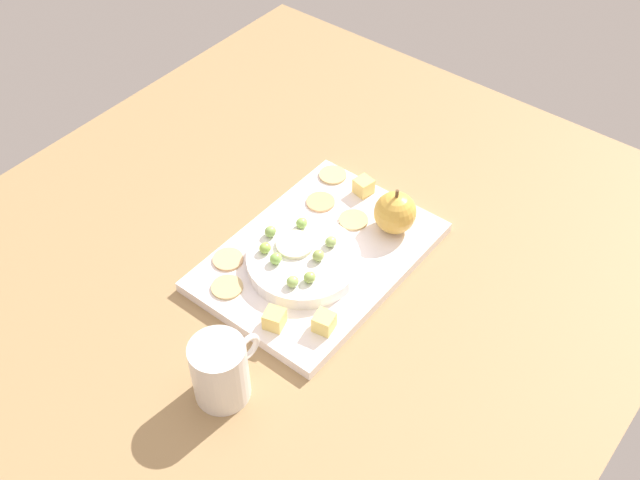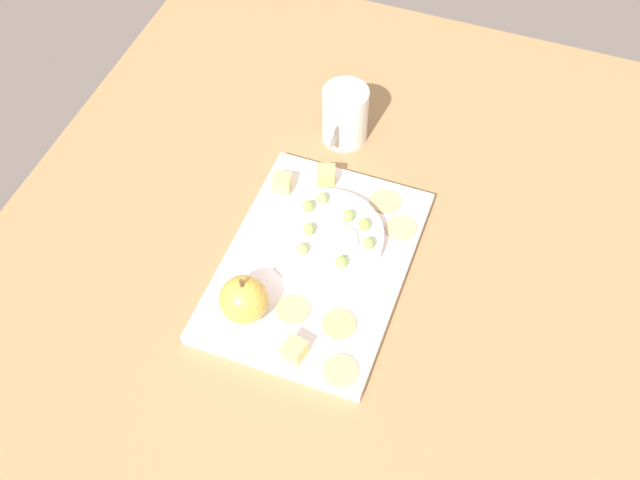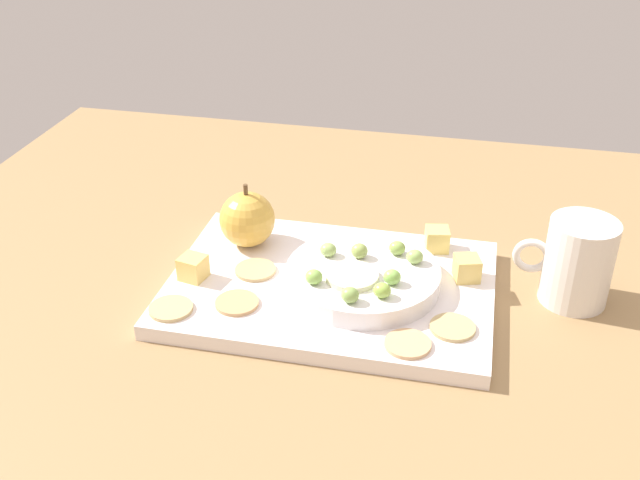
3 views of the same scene
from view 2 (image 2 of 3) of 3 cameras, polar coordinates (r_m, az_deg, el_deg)
The scene contains 23 objects.
table at distance 112.01cm, azimuth 1.67°, elevation -1.88°, with size 114.04×100.21×3.08cm, color #97764C.
platter at distance 109.18cm, azimuth -0.30°, elevation -1.78°, with size 34.46×24.30×1.71cm, color white.
serving_dish at distance 109.54cm, azimuth 0.35°, elevation 0.17°, with size 16.32×16.32×2.10cm, color white.
apple_whole at distance 101.63cm, azimuth -5.52°, elevation -4.30°, with size 6.40×6.40×6.40cm, color gold.
apple_stem at distance 98.47cm, azimuth -5.69°, elevation -3.11°, with size 0.50×0.50×1.20cm, color brown.
cheese_cube_0 at distance 116.50cm, azimuth 0.43°, elevation 4.68°, with size 2.59×2.59×2.59cm, color #E8C867.
cheese_cube_1 at distance 99.66cm, azimuth -1.86°, elevation -7.93°, with size 2.59×2.59×2.59cm, color #F4D06B.
cheese_cube_2 at distance 115.63cm, azimuth -2.77°, elevation 4.11°, with size 2.59×2.59×2.59cm, color #EBD26D.
cracker_0 at distance 102.79cm, azimuth 1.38°, elevation -6.08°, with size 4.47×4.47×0.40cm, color tan.
cracker_1 at distance 99.54cm, azimuth 1.50°, elevation -9.38°, with size 4.47×4.47×0.40cm, color tan.
cracker_2 at distance 115.11cm, azimuth 4.73°, elevation 2.81°, with size 4.47×4.47×0.40cm, color tan.
cracker_3 at distance 103.99cm, azimuth -1.96°, elevation -5.01°, with size 4.47×4.47×0.40cm, color tan.
cracker_4 at distance 112.21cm, azimuth 5.85°, elevation 0.86°, with size 4.47×4.47×0.40cm, color tan.
grape_0 at distance 108.31cm, azimuth -0.74°, elevation 0.95°, with size 1.80×1.62×1.67cm, color #98B058.
grape_1 at distance 104.85cm, azimuth 1.53°, elevation -1.61°, with size 1.80×1.62×1.58cm, color #8EC057.
grape_2 at distance 108.79cm, azimuth 3.21°, elevation 1.12°, with size 1.80×1.62×1.54cm, color #96C14C.
grape_3 at distance 109.59cm, azimuth 2.05°, elevation 1.74°, with size 1.80×1.62×1.62cm, color #8AC155.
grape_4 at distance 106.19cm, azimuth -1.30°, elevation -0.65°, with size 1.80×1.62×1.47cm, color #97B562.
grape_5 at distance 110.69cm, azimuth -0.88°, elevation 2.46°, with size 1.80×1.62×1.54cm, color #8EAF52.
grape_6 at distance 106.80cm, azimuth 3.50°, elevation -0.26°, with size 1.80×1.62×1.62cm, color #89AF58.
grape_7 at distance 111.61cm, azimuth 0.15°, elevation 3.03°, with size 1.80×1.62×1.52cm, color #97BB60.
apple_slice_0 at distance 107.61cm, azimuth 1.31°, elevation -0.01°, with size 5.49×5.49×0.60cm, color beige.
cup at distance 122.80cm, azimuth 1.79°, elevation 8.98°, with size 10.30×7.08×9.40cm.
Camera 2 is at (-61.38, -19.17, 93.25)cm, focal length 44.40 mm.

